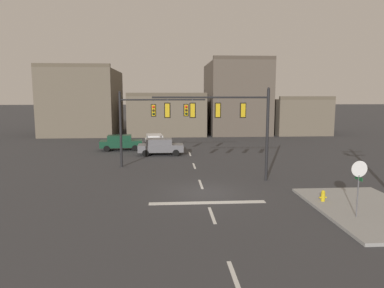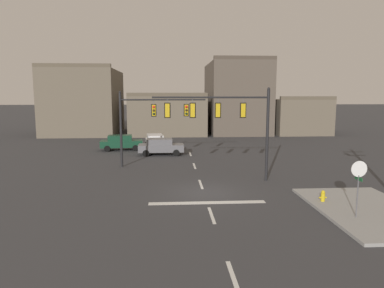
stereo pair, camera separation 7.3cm
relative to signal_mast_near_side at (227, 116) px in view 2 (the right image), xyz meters
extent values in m
plane|color=#353538|center=(-1.81, -2.93, -4.41)|extent=(400.00, 400.00, 0.00)
cube|color=gray|center=(6.15, -6.93, -4.33)|extent=(5.00, 8.00, 0.15)
cube|color=silver|center=(-1.81, -4.93, -4.41)|extent=(6.40, 0.50, 0.01)
cube|color=silver|center=(-1.81, -12.93, -4.41)|extent=(0.16, 2.40, 0.01)
cube|color=silver|center=(-1.81, -6.93, -4.41)|extent=(0.16, 2.40, 0.01)
cube|color=silver|center=(-1.81, -0.93, -4.41)|extent=(0.16, 2.40, 0.01)
cube|color=silver|center=(-1.81, 5.07, -4.41)|extent=(0.16, 2.40, 0.01)
cube|color=silver|center=(-1.81, 11.07, -4.41)|extent=(0.16, 2.40, 0.01)
cylinder|color=black|center=(2.78, -0.14, -1.30)|extent=(0.20, 0.20, 6.21)
cylinder|color=black|center=(-1.10, 0.04, 1.28)|extent=(7.77, 0.47, 0.12)
sphere|color=black|center=(2.78, -0.14, 1.85)|extent=(0.18, 0.18, 0.18)
cylinder|color=#56565B|center=(1.10, -0.06, 1.04)|extent=(0.03, 0.03, 0.35)
cube|color=gold|center=(1.10, -0.06, 0.42)|extent=(0.31, 0.25, 0.90)
sphere|color=red|center=(1.10, 0.06, 0.70)|extent=(0.20, 0.20, 0.20)
sphere|color=#2D2314|center=(1.10, 0.06, 0.42)|extent=(0.20, 0.20, 0.20)
sphere|color=black|center=(1.10, 0.06, 0.13)|extent=(0.20, 0.20, 0.20)
cube|color=black|center=(1.10, -0.08, 0.42)|extent=(0.42, 0.05, 1.02)
cylinder|color=#56565B|center=(-0.59, 0.01, 1.04)|extent=(0.03, 0.03, 0.35)
cube|color=gold|center=(-0.59, 0.01, 0.42)|extent=(0.31, 0.25, 0.90)
sphere|color=red|center=(-0.59, 0.14, 0.70)|extent=(0.20, 0.20, 0.20)
sphere|color=#2D2314|center=(-0.59, 0.14, 0.42)|extent=(0.20, 0.20, 0.20)
sphere|color=black|center=(-0.59, 0.14, 0.13)|extent=(0.20, 0.20, 0.20)
cube|color=black|center=(-0.59, -0.01, 0.42)|extent=(0.42, 0.05, 1.02)
cylinder|color=#56565B|center=(-2.28, 0.09, 1.04)|extent=(0.03, 0.03, 0.35)
cube|color=gold|center=(-2.28, 0.09, 0.42)|extent=(0.31, 0.25, 0.90)
sphere|color=red|center=(-2.27, 0.22, 0.70)|extent=(0.20, 0.20, 0.20)
sphere|color=#2D2314|center=(-2.27, 0.22, 0.42)|extent=(0.20, 0.20, 0.20)
sphere|color=black|center=(-2.27, 0.22, 0.13)|extent=(0.20, 0.20, 0.20)
cube|color=black|center=(-2.28, 0.07, 0.42)|extent=(0.42, 0.05, 1.02)
cylinder|color=#56565B|center=(-3.97, 0.17, 1.04)|extent=(0.03, 0.03, 0.35)
cube|color=gold|center=(-3.97, 0.17, 0.42)|extent=(0.31, 0.25, 0.90)
sphere|color=red|center=(-3.96, 0.30, 0.70)|extent=(0.20, 0.20, 0.20)
sphere|color=#2D2314|center=(-3.96, 0.30, 0.42)|extent=(0.20, 0.20, 0.20)
sphere|color=black|center=(-3.96, 0.30, 0.13)|extent=(0.20, 0.20, 0.20)
cube|color=black|center=(-3.97, 0.15, 0.42)|extent=(0.42, 0.05, 1.02)
cylinder|color=black|center=(-7.78, 5.17, -1.40)|extent=(0.20, 0.20, 6.03)
cylinder|color=black|center=(-4.31, 5.42, 1.05)|extent=(6.93, 0.62, 0.12)
sphere|color=black|center=(-7.78, 5.17, 1.67)|extent=(0.18, 0.18, 0.18)
cylinder|color=#56565B|center=(-5.11, 5.36, 0.82)|extent=(0.03, 0.03, 0.35)
cube|color=gold|center=(-5.11, 5.36, 0.19)|extent=(0.32, 0.26, 0.90)
sphere|color=red|center=(-5.10, 5.24, 0.48)|extent=(0.20, 0.20, 0.20)
sphere|color=#2D2314|center=(-5.10, 5.24, 0.19)|extent=(0.20, 0.20, 0.20)
sphere|color=black|center=(-5.10, 5.24, -0.09)|extent=(0.20, 0.20, 0.20)
cube|color=black|center=(-5.11, 5.38, 0.19)|extent=(0.42, 0.06, 1.02)
cylinder|color=#56565B|center=(-2.45, 5.56, 0.82)|extent=(0.03, 0.03, 0.35)
cube|color=gold|center=(-2.45, 5.56, 0.19)|extent=(0.32, 0.26, 0.90)
sphere|color=red|center=(-2.44, 5.43, 0.48)|extent=(0.20, 0.20, 0.20)
sphere|color=#2D2314|center=(-2.44, 5.43, 0.19)|extent=(0.20, 0.20, 0.20)
sphere|color=black|center=(-2.44, 5.43, -0.09)|extent=(0.20, 0.20, 0.20)
cube|color=black|center=(-2.45, 5.58, 0.19)|extent=(0.42, 0.06, 1.02)
cylinder|color=#56565B|center=(4.90, -8.01, -3.33)|extent=(0.06, 0.06, 2.15)
cylinder|color=white|center=(4.90, -8.01, -1.96)|extent=(0.76, 0.03, 0.76)
cylinder|color=#B21414|center=(4.90, -7.99, -1.96)|extent=(0.68, 0.03, 0.68)
cube|color=#19592D|center=(4.90, -8.01, -2.41)|extent=(0.02, 0.64, 0.16)
cube|color=slate|center=(-4.69, 10.71, -3.71)|extent=(4.43, 1.87, 0.70)
cube|color=slate|center=(-4.84, 10.71, -3.08)|extent=(2.49, 1.64, 0.56)
cube|color=#2D3842|center=(-4.08, 10.72, -3.10)|extent=(0.27, 1.52, 0.47)
cube|color=#2D3842|center=(-6.01, 10.69, -3.10)|extent=(0.24, 1.52, 0.46)
cylinder|color=black|center=(-3.25, 11.59, -4.09)|extent=(0.64, 0.23, 0.64)
cylinder|color=black|center=(-3.23, 9.89, -4.09)|extent=(0.64, 0.23, 0.64)
cylinder|color=black|center=(-6.16, 11.54, -4.09)|extent=(0.64, 0.23, 0.64)
cylinder|color=black|center=(-6.13, 9.84, -4.09)|extent=(0.64, 0.23, 0.64)
sphere|color=silver|center=(-2.52, 11.32, -3.66)|extent=(0.16, 0.16, 0.16)
sphere|color=silver|center=(-2.50, 10.17, -3.66)|extent=(0.16, 0.16, 0.16)
cube|color=maroon|center=(-6.87, 10.68, -3.63)|extent=(0.06, 1.37, 0.12)
cube|color=#143D28|center=(-8.98, 14.00, -3.71)|extent=(4.54, 2.19, 0.70)
cube|color=#143D28|center=(-9.13, 13.98, -3.08)|extent=(2.60, 1.82, 0.56)
cube|color=#2D3842|center=(-8.36, 14.05, -3.10)|extent=(0.38, 1.54, 0.47)
cube|color=#2D3842|center=(-10.29, 13.88, -3.10)|extent=(0.35, 1.53, 0.46)
cylinder|color=black|center=(-7.61, 14.97, -4.09)|extent=(0.66, 0.28, 0.64)
cylinder|color=black|center=(-7.45, 13.28, -4.09)|extent=(0.66, 0.28, 0.64)
cylinder|color=black|center=(-10.50, 14.71, -4.09)|extent=(0.66, 0.28, 0.64)
cylinder|color=black|center=(-10.35, 13.02, -4.09)|extent=(0.66, 0.28, 0.64)
sphere|color=silver|center=(-6.86, 14.77, -3.66)|extent=(0.16, 0.16, 0.16)
sphere|color=silver|center=(-6.75, 13.62, -3.66)|extent=(0.16, 0.16, 0.16)
cube|color=maroon|center=(-11.15, 13.80, -3.63)|extent=(0.16, 1.37, 0.12)
cube|color=silver|center=(-5.42, 14.20, -3.71)|extent=(2.36, 4.60, 0.70)
cube|color=silver|center=(-5.44, 14.35, -3.08)|extent=(1.91, 2.65, 0.56)
cube|color=#2D3842|center=(-5.34, 13.59, -3.10)|extent=(1.54, 0.44, 0.47)
cube|color=#2D3842|center=(-5.59, 15.51, -3.10)|extent=(1.54, 0.41, 0.46)
cylinder|color=black|center=(-4.38, 12.87, -4.09)|extent=(0.30, 0.66, 0.64)
cylinder|color=black|center=(-6.07, 12.65, -4.09)|extent=(0.30, 0.66, 0.64)
cylinder|color=black|center=(-4.76, 15.75, -4.09)|extent=(0.30, 0.66, 0.64)
cylinder|color=black|center=(-6.45, 15.53, -4.09)|extent=(0.30, 0.66, 0.64)
sphere|color=silver|center=(-4.56, 12.11, -3.66)|extent=(0.16, 0.16, 0.16)
sphere|color=silver|center=(-5.70, 11.96, -3.66)|extent=(0.16, 0.16, 0.16)
cube|color=maroon|center=(-5.70, 16.36, -3.63)|extent=(1.36, 0.22, 0.12)
cylinder|color=gold|center=(4.40, -5.52, -4.08)|extent=(0.22, 0.22, 0.55)
cylinder|color=gold|center=(4.40, -5.52, -4.36)|extent=(0.30, 0.30, 0.10)
sphere|color=gold|center=(4.40, -5.52, -3.76)|extent=(0.20, 0.20, 0.20)
cylinder|color=gold|center=(4.25, -5.52, -4.06)|extent=(0.10, 0.08, 0.08)
cylinder|color=gold|center=(4.55, -5.52, -4.06)|extent=(0.10, 0.08, 0.08)
cube|color=#665B4C|center=(-16.79, 31.15, 0.36)|extent=(10.23, 12.58, 9.53)
cube|color=brown|center=(-16.79, 25.16, 5.37)|extent=(10.23, 0.60, 0.50)
cube|color=#665B4C|center=(-4.12, 31.18, -1.58)|extent=(11.12, 12.64, 5.66)
cube|color=brown|center=(-4.12, 25.16, 1.50)|extent=(11.12, 0.60, 0.50)
cube|color=brown|center=(6.60, 31.30, 0.93)|extent=(8.71, 12.88, 10.68)
cube|color=#493F35|center=(6.60, 25.16, 6.52)|extent=(8.71, 0.60, 0.50)
cube|color=#665B4C|center=(15.70, 29.98, -1.82)|extent=(7.99, 10.24, 5.18)
cube|color=brown|center=(15.70, 25.16, 1.02)|extent=(7.99, 0.60, 0.50)
camera|label=1|loc=(-3.88, -23.25, 1.42)|focal=32.63mm
camera|label=2|loc=(-3.80, -23.26, 1.42)|focal=32.63mm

